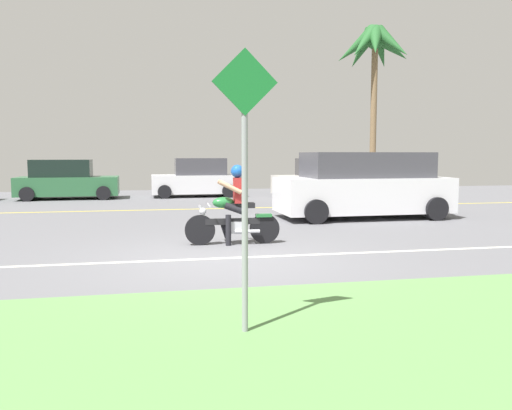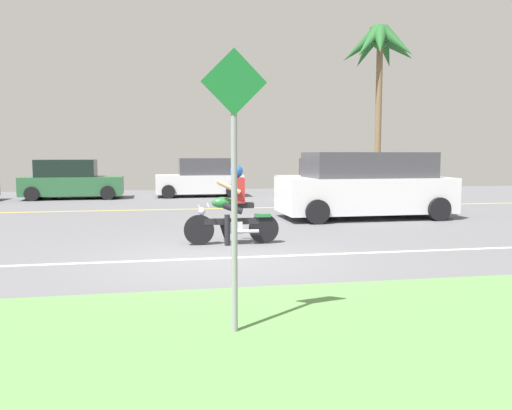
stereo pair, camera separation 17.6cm
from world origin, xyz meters
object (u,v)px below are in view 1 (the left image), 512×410
at_px(suv_nearby, 364,186).
at_px(parked_car_2, 197,179).
at_px(palm_tree_0, 374,51).
at_px(street_sign, 245,166).
at_px(parked_car_3, 322,179).
at_px(parked_car_1, 66,181).
at_px(motorcyclist, 233,211).

relative_size(suv_nearby, parked_car_2, 1.35).
bearing_deg(palm_tree_0, suv_nearby, -115.11).
bearing_deg(street_sign, parked_car_3, 68.76).
bearing_deg(parked_car_1, street_sign, -75.93).
height_order(motorcyclist, palm_tree_0, palm_tree_0).
bearing_deg(motorcyclist, parked_car_3, 62.76).
height_order(parked_car_2, palm_tree_0, palm_tree_0).
bearing_deg(parked_car_1, motorcyclist, -67.21).
xyz_separation_m(suv_nearby, palm_tree_0, (4.90, 10.46, 5.95)).
relative_size(motorcyclist, street_sign, 0.69).
height_order(palm_tree_0, street_sign, palm_tree_0).
bearing_deg(palm_tree_0, motorcyclist, -123.22).
xyz_separation_m(parked_car_2, parked_car_3, (5.13, -1.54, -0.00)).
xyz_separation_m(motorcyclist, street_sign, (-0.70, -5.23, 1.00)).
bearing_deg(street_sign, motorcyclist, 82.34).
bearing_deg(parked_car_3, motorcyclist, -117.24).
distance_m(motorcyclist, street_sign, 5.37).
bearing_deg(street_sign, suv_nearby, 60.45).
height_order(motorcyclist, parked_car_2, parked_car_2).
relative_size(suv_nearby, parked_car_3, 1.26).
height_order(parked_car_1, parked_car_3, parked_car_3).
bearing_deg(parked_car_3, parked_car_1, 172.73).
distance_m(parked_car_2, street_sign, 17.38).
relative_size(parked_car_2, palm_tree_0, 0.45).
distance_m(palm_tree_0, street_sign, 22.29).
distance_m(motorcyclist, parked_car_2, 12.10).
distance_m(motorcyclist, parked_car_1, 12.88).
relative_size(motorcyclist, parked_car_3, 0.48).
bearing_deg(parked_car_2, palm_tree_0, 12.43).
distance_m(parked_car_3, palm_tree_0, 7.98).
bearing_deg(palm_tree_0, street_sign, -117.19).
xyz_separation_m(motorcyclist, parked_car_2, (0.30, 12.09, 0.09)).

